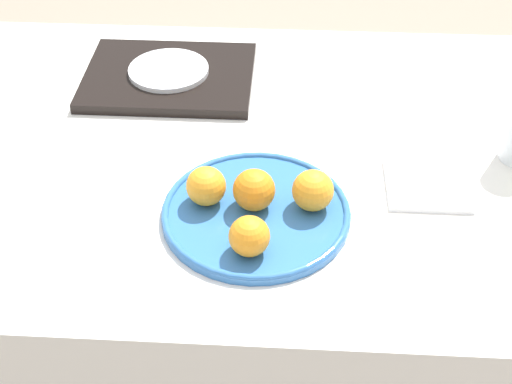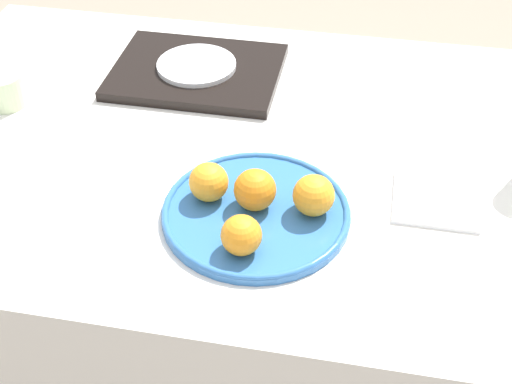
{
  "view_description": "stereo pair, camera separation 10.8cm",
  "coord_description": "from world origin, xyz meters",
  "px_view_note": "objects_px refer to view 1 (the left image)",
  "views": [
    {
      "loc": [
        0.13,
        -1.01,
        1.5
      ],
      "look_at": [
        0.08,
        -0.18,
        0.8
      ],
      "focal_mm": 50.0,
      "sensor_mm": 36.0,
      "label": 1
    },
    {
      "loc": [
        0.23,
        -0.99,
        1.5
      ],
      "look_at": [
        0.08,
        -0.18,
        0.8
      ],
      "focal_mm": 50.0,
      "sensor_mm": 36.0,
      "label": 2
    }
  ],
  "objects_px": {
    "fruit_platter": "(256,212)",
    "orange_3": "(204,186)",
    "serving_tray": "(169,77)",
    "side_plate": "(169,70)",
    "orange_1": "(254,190)",
    "orange_2": "(313,190)",
    "orange_0": "(249,236)",
    "napkin": "(427,186)"
  },
  "relations": [
    {
      "from": "fruit_platter",
      "to": "orange_3",
      "type": "xyz_separation_m",
      "value": [
        -0.08,
        0.02,
        0.03
      ]
    },
    {
      "from": "serving_tray",
      "to": "side_plate",
      "type": "bearing_deg",
      "value": -90.0
    },
    {
      "from": "orange_1",
      "to": "orange_2",
      "type": "relative_size",
      "value": 1.02
    },
    {
      "from": "fruit_platter",
      "to": "serving_tray",
      "type": "distance_m",
      "value": 0.44
    },
    {
      "from": "orange_0",
      "to": "serving_tray",
      "type": "height_order",
      "value": "orange_0"
    },
    {
      "from": "orange_1",
      "to": "orange_2",
      "type": "distance_m",
      "value": 0.09
    },
    {
      "from": "napkin",
      "to": "orange_0",
      "type": "bearing_deg",
      "value": -148.01
    },
    {
      "from": "orange_3",
      "to": "serving_tray",
      "type": "relative_size",
      "value": 0.19
    },
    {
      "from": "orange_2",
      "to": "side_plate",
      "type": "distance_m",
      "value": 0.47
    },
    {
      "from": "orange_0",
      "to": "napkin",
      "type": "distance_m",
      "value": 0.33
    },
    {
      "from": "orange_1",
      "to": "orange_3",
      "type": "xyz_separation_m",
      "value": [
        -0.08,
        0.01,
        -0.0
      ]
    },
    {
      "from": "fruit_platter",
      "to": "side_plate",
      "type": "bearing_deg",
      "value": 116.6
    },
    {
      "from": "orange_2",
      "to": "orange_3",
      "type": "relative_size",
      "value": 1.04
    },
    {
      "from": "side_plate",
      "to": "napkin",
      "type": "xyz_separation_m",
      "value": [
        0.47,
        -0.3,
        -0.02
      ]
    },
    {
      "from": "orange_1",
      "to": "napkin",
      "type": "relative_size",
      "value": 0.49
    },
    {
      "from": "fruit_platter",
      "to": "serving_tray",
      "type": "xyz_separation_m",
      "value": [
        -0.2,
        0.39,
        0.0
      ]
    },
    {
      "from": "fruit_platter",
      "to": "napkin",
      "type": "distance_m",
      "value": 0.29
    },
    {
      "from": "orange_0",
      "to": "orange_3",
      "type": "bearing_deg",
      "value": 125.87
    },
    {
      "from": "fruit_platter",
      "to": "napkin",
      "type": "relative_size",
      "value": 2.2
    },
    {
      "from": "fruit_platter",
      "to": "orange_2",
      "type": "xyz_separation_m",
      "value": [
        0.09,
        0.02,
        0.04
      ]
    },
    {
      "from": "orange_0",
      "to": "napkin",
      "type": "relative_size",
      "value": 0.45
    },
    {
      "from": "orange_3",
      "to": "orange_2",
      "type": "bearing_deg",
      "value": -0.82
    },
    {
      "from": "orange_1",
      "to": "orange_2",
      "type": "height_order",
      "value": "orange_1"
    },
    {
      "from": "side_plate",
      "to": "orange_1",
      "type": "bearing_deg",
      "value": -63.2
    },
    {
      "from": "orange_1",
      "to": "serving_tray",
      "type": "distance_m",
      "value": 0.43
    },
    {
      "from": "orange_1",
      "to": "orange_2",
      "type": "xyz_separation_m",
      "value": [
        0.09,
        0.0,
        -0.0
      ]
    },
    {
      "from": "orange_1",
      "to": "napkin",
      "type": "xyz_separation_m",
      "value": [
        0.28,
        0.08,
        -0.04
      ]
    },
    {
      "from": "fruit_platter",
      "to": "orange_0",
      "type": "distance_m",
      "value": 0.1
    },
    {
      "from": "fruit_platter",
      "to": "orange_0",
      "type": "height_order",
      "value": "orange_0"
    },
    {
      "from": "orange_0",
      "to": "side_plate",
      "type": "relative_size",
      "value": 0.38
    },
    {
      "from": "serving_tray",
      "to": "orange_3",
      "type": "bearing_deg",
      "value": -73.02
    },
    {
      "from": "orange_3",
      "to": "side_plate",
      "type": "bearing_deg",
      "value": 106.98
    },
    {
      "from": "orange_0",
      "to": "serving_tray",
      "type": "distance_m",
      "value": 0.52
    },
    {
      "from": "orange_0",
      "to": "orange_1",
      "type": "height_order",
      "value": "orange_1"
    },
    {
      "from": "side_plate",
      "to": "napkin",
      "type": "height_order",
      "value": "side_plate"
    },
    {
      "from": "orange_2",
      "to": "orange_1",
      "type": "bearing_deg",
      "value": -177.06
    },
    {
      "from": "serving_tray",
      "to": "side_plate",
      "type": "xyz_separation_m",
      "value": [
        0.0,
        -0.0,
        0.02
      ]
    },
    {
      "from": "orange_0",
      "to": "orange_2",
      "type": "distance_m",
      "value": 0.14
    },
    {
      "from": "orange_1",
      "to": "side_plate",
      "type": "xyz_separation_m",
      "value": [
        -0.19,
        0.38,
        -0.02
      ]
    },
    {
      "from": "fruit_platter",
      "to": "orange_2",
      "type": "height_order",
      "value": "orange_2"
    },
    {
      "from": "orange_2",
      "to": "serving_tray",
      "type": "distance_m",
      "value": 0.47
    },
    {
      "from": "orange_0",
      "to": "side_plate",
      "type": "bearing_deg",
      "value": 111.72
    }
  ]
}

